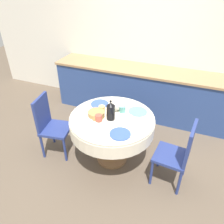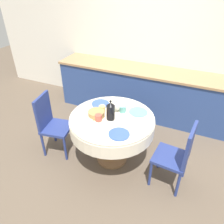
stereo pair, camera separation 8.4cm
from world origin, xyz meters
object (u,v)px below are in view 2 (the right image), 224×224
(chair_right, at_px, (52,122))
(teapot, at_px, (116,106))
(chair_left, at_px, (178,154))
(coffee_carafe, at_px, (111,111))

(chair_right, bearing_deg, teapot, 99.97)
(chair_left, height_order, teapot, chair_left)
(chair_left, height_order, coffee_carafe, coffee_carafe)
(coffee_carafe, height_order, teapot, coffee_carafe)
(chair_left, xyz_separation_m, chair_right, (-1.81, -0.07, 0.00))
(chair_left, xyz_separation_m, teapot, (-0.92, 0.25, 0.32))
(chair_right, relative_size, teapot, 4.97)
(teapot, bearing_deg, chair_left, -15.24)
(chair_right, height_order, coffee_carafe, coffee_carafe)
(coffee_carafe, bearing_deg, teapot, 92.18)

